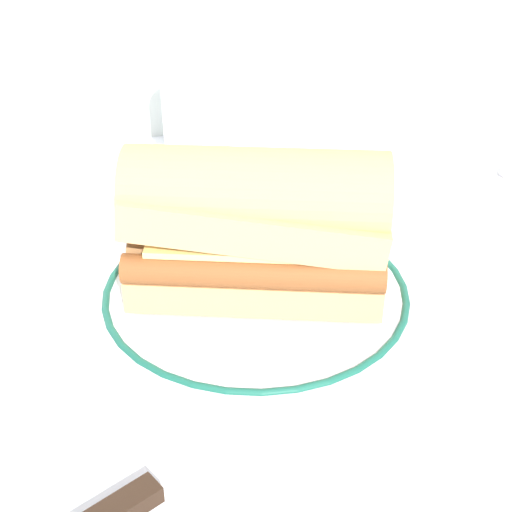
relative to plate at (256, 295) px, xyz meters
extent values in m
plane|color=silver|center=(-0.02, 0.00, -0.01)|extent=(1.50, 1.50, 0.00)
cylinder|color=white|center=(0.00, 0.00, 0.00)|extent=(0.27, 0.27, 0.01)
torus|color=#195947|center=(0.00, 0.00, 0.00)|extent=(0.25, 0.25, 0.01)
cube|color=tan|center=(0.00, 0.00, 0.02)|extent=(0.21, 0.14, 0.03)
cylinder|color=brown|center=(-0.01, -0.03, 0.04)|extent=(0.19, 0.08, 0.02)
cylinder|color=brown|center=(0.00, -0.01, 0.04)|extent=(0.19, 0.08, 0.02)
cylinder|color=brown|center=(0.00, 0.01, 0.04)|extent=(0.19, 0.08, 0.02)
cylinder|color=brown|center=(0.01, 0.03, 0.04)|extent=(0.19, 0.08, 0.02)
cube|color=#EAD67A|center=(0.00, 0.00, 0.06)|extent=(0.18, 0.12, 0.01)
cube|color=tan|center=(0.00, 0.00, 0.08)|extent=(0.21, 0.14, 0.05)
cylinder|color=tan|center=(0.00, 0.00, 0.09)|extent=(0.21, 0.13, 0.07)
cylinder|color=silver|center=(-0.01, 0.26, 0.05)|extent=(0.07, 0.07, 0.12)
cylinder|color=gold|center=(-0.01, 0.26, 0.01)|extent=(0.06, 0.06, 0.05)
cylinder|color=white|center=(0.27, 0.08, 0.02)|extent=(0.03, 0.03, 0.05)
sphere|color=silver|center=(0.27, 0.08, 0.05)|extent=(0.03, 0.03, 0.03)
cube|color=black|center=(-0.13, -0.19, 0.00)|extent=(0.06, 0.04, 0.01)
camera|label=1|loc=(-0.11, -0.47, 0.34)|focal=50.85mm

